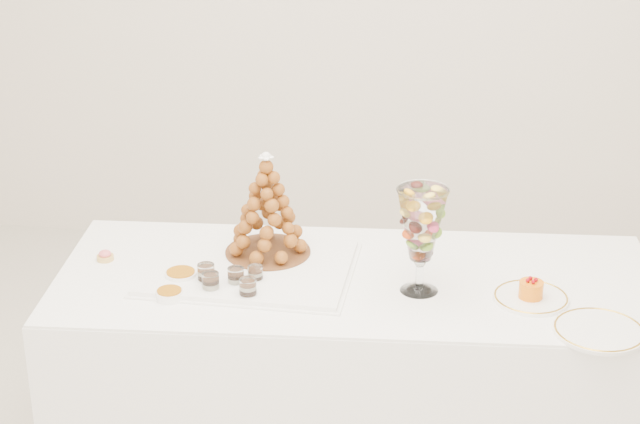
# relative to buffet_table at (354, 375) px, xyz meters

# --- Properties ---
(buffet_table) EXTENTS (1.96, 0.89, 0.73)m
(buffet_table) POSITION_rel_buffet_table_xyz_m (0.00, 0.00, 0.00)
(buffet_table) COLOR white
(buffet_table) RESTS_ON ground
(lace_tray) EXTENTS (0.65, 0.50, 0.02)m
(lace_tray) POSITION_rel_buffet_table_xyz_m (-0.34, -0.00, 0.37)
(lace_tray) COLOR white
(lace_tray) RESTS_ON buffet_table
(macaron_vase) EXTENTS (0.15, 0.15, 0.34)m
(macaron_vase) POSITION_rel_buffet_table_xyz_m (0.20, -0.06, 0.58)
(macaron_vase) COLOR white
(macaron_vase) RESTS_ON buffet_table
(cake_plate) EXTENTS (0.23, 0.23, 0.01)m
(cake_plate) POSITION_rel_buffet_table_xyz_m (0.54, -0.07, 0.37)
(cake_plate) COLOR white
(cake_plate) RESTS_ON buffet_table
(spare_plate) EXTENTS (0.26, 0.26, 0.01)m
(spare_plate) POSITION_rel_buffet_table_xyz_m (0.73, -0.25, 0.37)
(spare_plate) COLOR white
(spare_plate) RESTS_ON buffet_table
(pink_tart) EXTENTS (0.06, 0.06, 0.03)m
(pink_tart) POSITION_rel_buffet_table_xyz_m (-0.83, 0.01, 0.38)
(pink_tart) COLOR tan
(pink_tart) RESTS_ON buffet_table
(verrine_a) EXTENTS (0.07, 0.07, 0.07)m
(verrine_a) POSITION_rel_buffet_table_xyz_m (-0.45, -0.12, 0.40)
(verrine_a) COLOR white
(verrine_a) RESTS_ON buffet_table
(verrine_b) EXTENTS (0.05, 0.05, 0.07)m
(verrine_b) POSITION_rel_buffet_table_xyz_m (-0.36, -0.12, 0.40)
(verrine_b) COLOR white
(verrine_b) RESTS_ON buffet_table
(verrine_c) EXTENTS (0.05, 0.05, 0.06)m
(verrine_c) POSITION_rel_buffet_table_xyz_m (-0.30, -0.09, 0.39)
(verrine_c) COLOR white
(verrine_c) RESTS_ON buffet_table
(verrine_d) EXTENTS (0.06, 0.06, 0.07)m
(verrine_d) POSITION_rel_buffet_table_xyz_m (-0.43, -0.17, 0.40)
(verrine_d) COLOR white
(verrine_d) RESTS_ON buffet_table
(verrine_e) EXTENTS (0.05, 0.05, 0.07)m
(verrine_e) POSITION_rel_buffet_table_xyz_m (-0.31, -0.20, 0.40)
(verrine_e) COLOR white
(verrine_e) RESTS_ON buffet_table
(ramekin_back) EXTENTS (0.10, 0.10, 0.03)m
(ramekin_back) POSITION_rel_buffet_table_xyz_m (-0.54, -0.10, 0.38)
(ramekin_back) COLOR white
(ramekin_back) RESTS_ON buffet_table
(ramekin_front) EXTENTS (0.08, 0.08, 0.03)m
(ramekin_front) POSITION_rel_buffet_table_xyz_m (-0.55, -0.22, 0.38)
(ramekin_front) COLOR white
(ramekin_front) RESTS_ON buffet_table
(croquembouche) EXTENTS (0.28, 0.28, 0.35)m
(croquembouche) POSITION_rel_buffet_table_xyz_m (-0.30, 0.10, 0.55)
(croquembouche) COLOR brown
(croquembouche) RESTS_ON lace_tray
(mousse_cake) EXTENTS (0.07, 0.07, 0.06)m
(mousse_cake) POSITION_rel_buffet_table_xyz_m (0.54, -0.08, 0.40)
(mousse_cake) COLOR orange
(mousse_cake) RESTS_ON cake_plate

